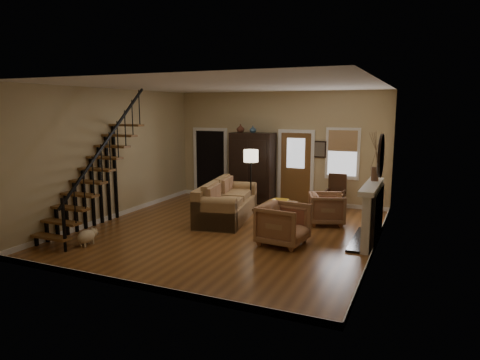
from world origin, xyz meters
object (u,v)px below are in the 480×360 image
at_px(armoire, 252,168).
at_px(armchair_right, 327,209).
at_px(floor_lamp, 251,181).
at_px(sofa, 227,202).
at_px(coffee_table, 276,214).
at_px(armchair_left, 283,224).
at_px(side_chair, 336,193).

relative_size(armoire, armchair_right, 2.48).
xyz_separation_m(armoire, floor_lamp, (0.47, -1.27, -0.19)).
xyz_separation_m(sofa, floor_lamp, (0.28, 0.93, 0.40)).
distance_m(coffee_table, armchair_left, 1.59).
distance_m(armoire, floor_lamp, 1.37).
bearing_deg(side_chair, sofa, -139.75).
xyz_separation_m(armoire, sofa, (0.19, -2.20, -0.59)).
height_order(armoire, floor_lamp, armoire).
bearing_deg(armoire, side_chair, -4.48).
distance_m(armchair_right, floor_lamp, 2.23).
distance_m(coffee_table, floor_lamp, 1.47).
xyz_separation_m(coffee_table, armchair_right, (1.14, 0.51, 0.14)).
bearing_deg(coffee_table, armchair_left, -65.46).
height_order(sofa, side_chair, side_chair).
bearing_deg(sofa, floor_lamp, 63.05).
xyz_separation_m(armchair_right, floor_lamp, (-2.16, 0.34, 0.48)).
distance_m(armoire, armchair_right, 3.15).
bearing_deg(armchair_right, side_chair, -16.40).
relative_size(armoire, side_chair, 2.06).
height_order(sofa, armchair_right, sofa).
xyz_separation_m(coffee_table, armchair_left, (0.66, -1.44, 0.19)).
bearing_deg(side_chair, floor_lamp, -152.80).
relative_size(floor_lamp, side_chair, 1.69).
height_order(armoire, sofa, armoire).
height_order(armchair_left, armchair_right, armchair_left).
bearing_deg(armchair_left, armchair_right, -8.04).
bearing_deg(armchair_right, armchair_left, 146.79).
relative_size(armchair_left, armchair_right, 1.11).
xyz_separation_m(armchair_left, floor_lamp, (-1.67, 2.29, 0.43)).
height_order(armoire, armchair_left, armoire).
xyz_separation_m(sofa, armchair_right, (2.44, 0.59, -0.07)).
bearing_deg(armchair_left, coffee_table, 30.31).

